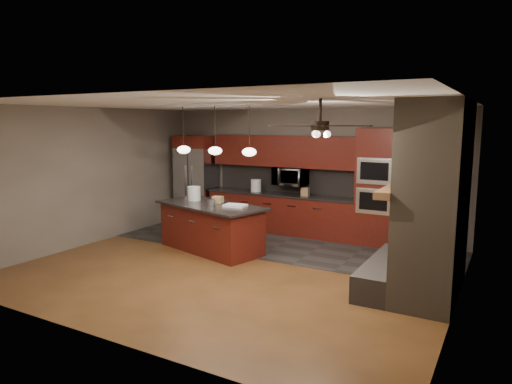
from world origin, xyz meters
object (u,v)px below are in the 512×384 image
Objects in this scene: oven_tower at (378,187)px; cardboard_box at (218,200)px; refrigerator at (197,180)px; counter_box at (305,192)px; kitchen_island at (211,227)px; counter_bucket at (256,185)px; paint_can at (211,203)px; white_bucket at (194,193)px; microwave at (290,176)px; paint_tray at (235,206)px.

oven_tower reaches higher than cardboard_box.
counter_box is at bearing 0.61° from refrigerator.
counter_box is (1.15, 1.96, 0.53)m from kitchen_island.
counter_bucket is (-0.12, 2.01, 0.58)m from kitchen_island.
refrigerator is at bearing 132.34° from paint_can.
oven_tower is 8.43× the size of white_bucket.
refrigerator is 1.64m from counter_bucket.
oven_tower is at bearing -1.66° from microwave.
kitchen_island is at bearing -47.64° from refrigerator.
cardboard_box is (-2.69, -1.79, -0.21)m from oven_tower.
refrigerator is at bearing 147.66° from kitchen_island.
oven_tower reaches higher than white_bucket.
oven_tower reaches higher than microwave.
microwave reaches higher than counter_bucket.
refrigerator is at bearing 134.88° from paint_tray.
paint_can is at bearing -107.21° from microwave.
counter_box reaches higher than paint_can.
paint_can is at bearing -84.71° from counter_bucket.
counter_bucket is (0.44, 1.80, -0.02)m from white_bucket.
cardboard_box is at bearing -111.06° from microwave.
white_bucket is at bearing -125.04° from microwave.
paint_can is 0.80× the size of cardboard_box.
counter_bucket is at bearing 179.85° from oven_tower.
refrigerator is at bearing -179.06° from oven_tower.
microwave is at bearing 178.34° from oven_tower.
cardboard_box is at bearing 99.43° from paint_can.
paint_tray is at bearing -137.42° from oven_tower.
counter_bucket reaches higher than kitchen_island.
paint_tray is 1.48× the size of counter_bucket.
white_bucket is at bearing -135.09° from counter_box.
microwave is 2.27m from paint_can.
kitchen_island is 2.10m from counter_bucket.
microwave reaches higher than paint_can.
oven_tower is 12.94× the size of counter_box.
oven_tower is 4.48m from refrigerator.
microwave is at bearing 85.58° from kitchen_island.
paint_tray is at bearing 11.98° from paint_can.
paint_can is 0.49m from paint_tray.
oven_tower is at bearing 37.04° from paint_tray.
paint_can is at bearing -47.66° from refrigerator.
cardboard_box is at bearing -123.45° from counter_box.
oven_tower reaches higher than paint_tray.
counter_box is at bearing 49.73° from cardboard_box.
oven_tower is 3.37m from paint_can.
refrigerator is 2.91m from counter_box.
kitchen_island is at bearing -143.55° from oven_tower.
refrigerator reaches higher than white_bucket.
paint_can reaches higher than kitchen_island.
refrigerator is at bearing 179.79° from counter_box.
paint_can is (0.63, -0.29, -0.09)m from white_bucket.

